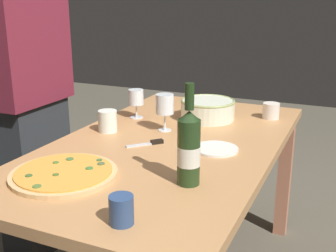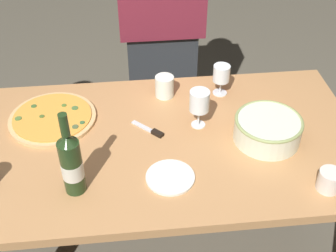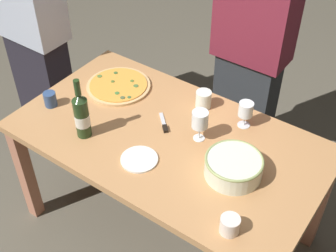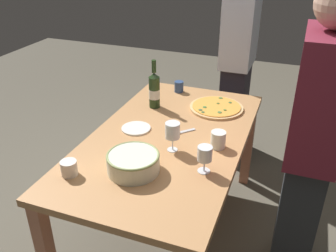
% 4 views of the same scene
% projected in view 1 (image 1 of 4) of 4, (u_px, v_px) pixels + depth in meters
% --- Properties ---
extents(dining_table, '(1.60, 0.90, 0.75)m').
position_uv_depth(dining_table, '(168.00, 162.00, 1.86)').
color(dining_table, tan).
rests_on(dining_table, ground).
extents(pizza, '(0.37, 0.37, 0.02)m').
position_uv_depth(pizza, '(64.00, 173.00, 1.48)').
color(pizza, '#DEB074').
rests_on(pizza, dining_table).
extents(serving_bowl, '(0.27, 0.27, 0.10)m').
position_uv_depth(serving_bowl, '(208.00, 109.00, 2.14)').
color(serving_bowl, silver).
rests_on(serving_bowl, dining_table).
extents(wine_bottle, '(0.08, 0.08, 0.34)m').
position_uv_depth(wine_bottle, '(189.00, 147.00, 1.39)').
color(wine_bottle, '#22391A').
rests_on(wine_bottle, dining_table).
extents(wine_glass_near_pizza, '(0.08, 0.08, 0.15)m').
position_uv_depth(wine_glass_near_pizza, '(136.00, 99.00, 2.16)').
color(wine_glass_near_pizza, white).
rests_on(wine_glass_near_pizza, dining_table).
extents(wine_glass_by_bottle, '(0.08, 0.08, 0.17)m').
position_uv_depth(wine_glass_by_bottle, '(165.00, 105.00, 1.94)').
color(wine_glass_by_bottle, white).
rests_on(wine_glass_by_bottle, dining_table).
extents(cup_amber, '(0.08, 0.08, 0.08)m').
position_uv_depth(cup_amber, '(271.00, 111.00, 2.16)').
color(cup_amber, white).
rests_on(cup_amber, dining_table).
extents(cup_ceramic, '(0.07, 0.07, 0.08)m').
position_uv_depth(cup_ceramic, '(121.00, 210.00, 1.16)').
color(cup_ceramic, navy).
rests_on(cup_ceramic, dining_table).
extents(cup_spare, '(0.09, 0.09, 0.10)m').
position_uv_depth(cup_spare, '(108.00, 121.00, 1.95)').
color(cup_spare, white).
rests_on(cup_spare, dining_table).
extents(side_plate, '(0.18, 0.18, 0.01)m').
position_uv_depth(side_plate, '(216.00, 149.00, 1.73)').
color(side_plate, white).
rests_on(side_plate, dining_table).
extents(pizza_knife, '(0.13, 0.13, 0.02)m').
position_uv_depth(pizza_knife, '(150.00, 143.00, 1.79)').
color(pizza_knife, silver).
rests_on(pizza_knife, dining_table).
extents(person_guest_left, '(0.44, 0.24, 1.69)m').
position_uv_depth(person_guest_left, '(28.00, 97.00, 2.15)').
color(person_guest_left, '#2A2E32').
rests_on(person_guest_left, ground).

